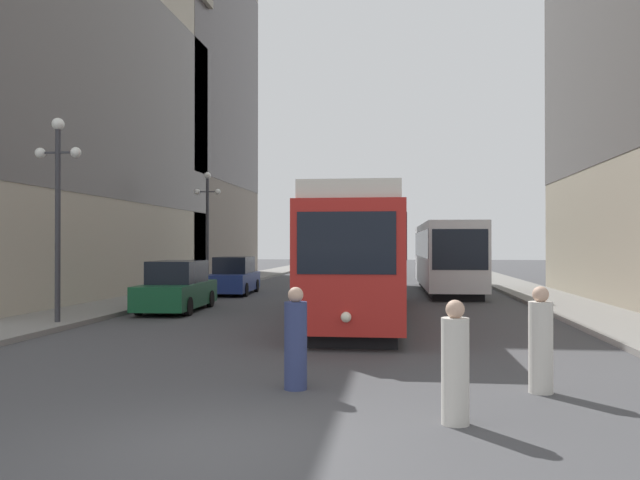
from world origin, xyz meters
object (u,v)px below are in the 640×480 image
at_px(pedestrian_crossing_far, 455,366).
at_px(parked_car_left_near, 234,277).
at_px(pedestrian_crossing_near, 296,342).
at_px(lamp_post_left_near, 58,189).
at_px(parked_car_left_mid, 177,288).
at_px(lamp_post_left_far, 207,213).
at_px(transit_bus, 446,254).
at_px(streetcar, 364,254).
at_px(pedestrian_on_sidewalk, 541,343).

bearing_deg(pedestrian_crossing_far, parked_car_left_near, 143.65).
height_order(pedestrian_crossing_near, lamp_post_left_near, lamp_post_left_near).
relative_size(parked_car_left_near, pedestrian_crossing_far, 2.95).
relative_size(parked_car_left_mid, lamp_post_left_near, 0.85).
bearing_deg(lamp_post_left_far, pedestrian_crossing_near, -69.73).
bearing_deg(transit_bus, pedestrian_crossing_far, -94.85).
bearing_deg(parked_car_left_near, pedestrian_crossing_far, -71.31).
xyz_separation_m(parked_car_left_near, pedestrian_crossing_near, (6.30, -20.36, -0.05)).
height_order(pedestrian_crossing_near, lamp_post_left_far, lamp_post_left_far).
distance_m(transit_bus, lamp_post_left_far, 12.53).
xyz_separation_m(streetcar, lamp_post_left_far, (-8.77, 11.43, 1.98)).
bearing_deg(streetcar, pedestrian_crossing_far, -81.26).
xyz_separation_m(parked_car_left_mid, lamp_post_left_far, (-1.90, 10.04, 3.23)).
bearing_deg(pedestrian_on_sidewalk, pedestrian_crossing_near, -102.68).
height_order(transit_bus, pedestrian_crossing_near, transit_bus).
distance_m(transit_bus, parked_car_left_mid, 15.22).
bearing_deg(pedestrian_crossing_near, pedestrian_on_sidewalk, 127.26).
bearing_deg(lamp_post_left_far, pedestrian_on_sidewalk, -61.00).
height_order(parked_car_left_near, pedestrian_crossing_near, parked_car_left_near).
bearing_deg(parked_car_left_mid, pedestrian_crossing_near, -65.37).
height_order(pedestrian_crossing_far, lamp_post_left_far, lamp_post_left_far).
distance_m(parked_car_left_near, pedestrian_crossing_far, 23.85).
height_order(streetcar, pedestrian_crossing_near, streetcar).
relative_size(transit_bus, pedestrian_on_sidewalk, 7.43).
bearing_deg(pedestrian_on_sidewalk, pedestrian_crossing_far, -52.65).
bearing_deg(lamp_post_left_far, parked_car_left_mid, -79.29).
height_order(pedestrian_on_sidewalk, lamp_post_left_far, lamp_post_left_far).
bearing_deg(pedestrian_crossing_far, streetcar, 130.60).
distance_m(transit_bus, pedestrian_crossing_near, 23.61).
bearing_deg(parked_car_left_near, streetcar, -57.19).
distance_m(pedestrian_crossing_far, pedestrian_on_sidewalk, 2.56).
relative_size(transit_bus, parked_car_left_mid, 2.53).
bearing_deg(transit_bus, lamp_post_left_near, -128.71).
distance_m(streetcar, pedestrian_crossing_far, 12.81).
bearing_deg(lamp_post_left_far, lamp_post_left_near, -90.00).
bearing_deg(lamp_post_left_near, streetcar, 21.84).
xyz_separation_m(streetcar, parked_car_left_near, (-6.87, 9.58, -1.26)).
height_order(pedestrian_on_sidewalk, lamp_post_left_near, lamp_post_left_near).
height_order(parked_car_left_near, lamp_post_left_near, lamp_post_left_near).
height_order(transit_bus, lamp_post_left_near, lamp_post_left_near).
height_order(parked_car_left_near, parked_car_left_mid, same).
bearing_deg(parked_car_left_near, parked_car_left_mid, -92.85).
xyz_separation_m(parked_car_left_near, parked_car_left_mid, (-0.00, -8.19, 0.00)).
bearing_deg(transit_bus, streetcar, -106.92).
relative_size(streetcar, parked_car_left_mid, 2.82).
bearing_deg(lamp_post_left_far, transit_bus, 4.73).
bearing_deg(streetcar, lamp_post_left_near, -157.91).
height_order(streetcar, transit_bus, streetcar).
xyz_separation_m(pedestrian_crossing_near, pedestrian_on_sidewalk, (3.98, 0.22, 0.01)).
relative_size(pedestrian_crossing_far, lamp_post_left_near, 0.28).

